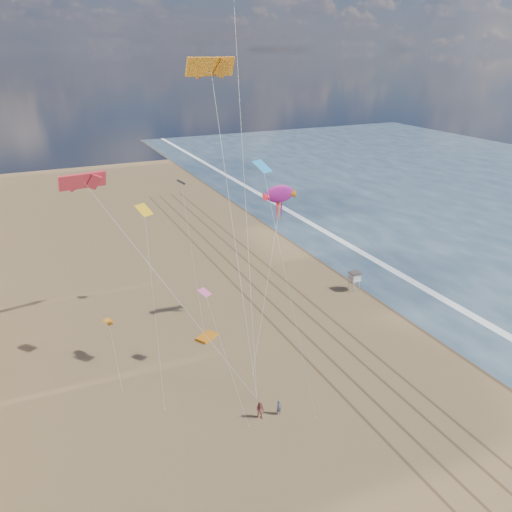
{
  "coord_description": "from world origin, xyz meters",
  "views": [
    {
      "loc": [
        -25.89,
        -22.74,
        31.75
      ],
      "look_at": [
        -3.34,
        26.0,
        9.5
      ],
      "focal_mm": 35.0,
      "sensor_mm": 36.0,
      "label": 1
    }
  ],
  "objects_px": {
    "lifeguard_stand": "(355,277)",
    "kite_flyer_a": "(279,407)",
    "show_kite": "(280,194)",
    "kite_flyer_b": "(260,410)",
    "grounded_kite": "(207,337)"
  },
  "relations": [
    {
      "from": "lifeguard_stand",
      "to": "kite_flyer_a",
      "type": "bearing_deg",
      "value": -139.05
    },
    {
      "from": "show_kite",
      "to": "kite_flyer_b",
      "type": "bearing_deg",
      "value": -121.96
    },
    {
      "from": "lifeguard_stand",
      "to": "kite_flyer_a",
      "type": "distance_m",
      "value": 28.78
    },
    {
      "from": "lifeguard_stand",
      "to": "kite_flyer_a",
      "type": "relative_size",
      "value": 1.78
    },
    {
      "from": "show_kite",
      "to": "grounded_kite",
      "type": "bearing_deg",
      "value": -177.18
    },
    {
      "from": "kite_flyer_a",
      "to": "kite_flyer_b",
      "type": "height_order",
      "value": "kite_flyer_b"
    },
    {
      "from": "show_kite",
      "to": "kite_flyer_a",
      "type": "bearing_deg",
      "value": -116.6
    },
    {
      "from": "kite_flyer_a",
      "to": "kite_flyer_b",
      "type": "bearing_deg",
      "value": 165.95
    },
    {
      "from": "grounded_kite",
      "to": "kite_flyer_b",
      "type": "relative_size",
      "value": 1.34
    },
    {
      "from": "show_kite",
      "to": "kite_flyer_b",
      "type": "xyz_separation_m",
      "value": [
        -9.89,
        -15.84,
        -15.48
      ]
    },
    {
      "from": "show_kite",
      "to": "kite_flyer_b",
      "type": "height_order",
      "value": "show_kite"
    },
    {
      "from": "show_kite",
      "to": "kite_flyer_b",
      "type": "relative_size",
      "value": 10.79
    },
    {
      "from": "kite_flyer_b",
      "to": "grounded_kite",
      "type": "bearing_deg",
      "value": 131.57
    },
    {
      "from": "grounded_kite",
      "to": "show_kite",
      "type": "bearing_deg",
      "value": -29.3
    },
    {
      "from": "show_kite",
      "to": "kite_flyer_a",
      "type": "relative_size",
      "value": 12.65
    }
  ]
}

